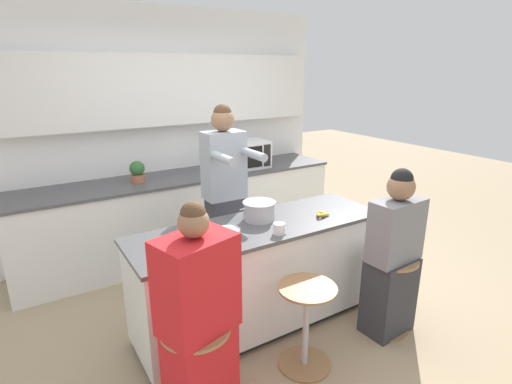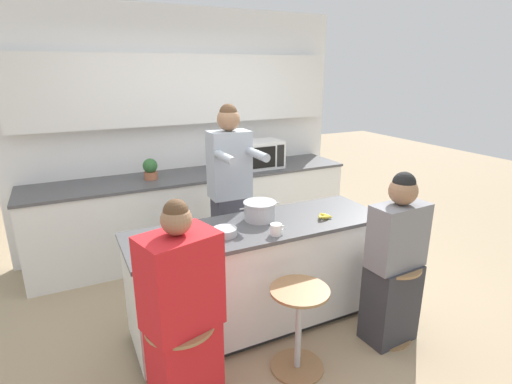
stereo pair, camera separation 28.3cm
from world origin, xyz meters
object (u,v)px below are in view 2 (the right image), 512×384
bar_stool_center (299,323)px  microwave (260,154)px  person_seated_near (394,267)px  banana_bunch (324,216)px  cooking_pot (260,211)px  kitchen_island (260,275)px  bar_stool_rightmost (390,295)px  person_cooking (230,201)px  person_wrapped_blanket (183,321)px  bar_stool_leftmost (182,362)px  coffee_cup_near (276,229)px  fruit_bowl (191,242)px  potted_plant (150,169)px

bar_stool_center → microwave: bearing=70.0°
person_seated_near → banana_bunch: bearing=117.2°
cooking_pot → kitchen_island: bearing=-116.8°
bar_stool_rightmost → microwave: bearing=91.2°
person_cooking → banana_bunch: bearing=-55.1°
bar_stool_center → person_wrapped_blanket: bearing=-177.9°
kitchen_island → banana_bunch: (0.52, -0.12, 0.46)m
kitchen_island → bar_stool_leftmost: bearing=-143.5°
coffee_cup_near → person_cooking: bearing=90.4°
person_cooking → banana_bunch: 0.90m
bar_stool_rightmost → fruit_bowl: size_ratio=2.79×
bar_stool_rightmost → banana_bunch: size_ratio=4.34×
person_cooking → banana_bunch: size_ratio=12.05×
person_wrapped_blanket → cooking_pot: person_wrapped_blanket is taller
bar_stool_center → coffee_cup_near: 0.67m
kitchen_island → cooking_pot: cooking_pot is taller
bar_stool_leftmost → person_wrapped_blanket: (0.01, -0.01, 0.29)m
kitchen_island → person_seated_near: (0.82, -0.63, 0.17)m
kitchen_island → person_cooking: 0.76m
cooking_pot → bar_stool_rightmost: bearing=-42.4°
cooking_pot → person_seated_near: bearing=-43.4°
coffee_cup_near → cooking_pot: bearing=84.5°
person_cooking → microwave: size_ratio=3.47×
bar_stool_rightmost → potted_plant: bearing=120.9°
cooking_pot → bar_stool_center: bearing=-94.1°
banana_bunch → bar_stool_leftmost: bearing=-159.9°
fruit_bowl → person_seated_near: bearing=-19.2°
person_wrapped_blanket → microwave: bearing=38.5°
potted_plant → coffee_cup_near: bearing=-74.4°
bar_stool_leftmost → bar_stool_rightmost: (1.66, 0.00, 0.00)m
person_wrapped_blanket → kitchen_island: bearing=22.3°
person_cooking → kitchen_island: bearing=-90.8°
bar_stool_rightmost → person_seated_near: 0.25m
cooking_pot → bar_stool_leftmost: bearing=-141.0°
fruit_bowl → coffee_cup_near: coffee_cup_near is taller
bar_stool_center → microwave: size_ratio=1.25×
banana_bunch → kitchen_island: bearing=167.3°
kitchen_island → person_seated_near: bearing=-37.4°
person_seated_near → banana_bunch: size_ratio=9.30×
banana_bunch → cooking_pot: bearing=155.2°
microwave → fruit_bowl: bearing=-129.3°
person_wrapped_blanket → fruit_bowl: (0.22, 0.49, 0.25)m
person_wrapped_blanket → cooking_pot: size_ratio=4.00×
fruit_bowl → coffee_cup_near: bearing=-8.7°
coffee_cup_near → banana_bunch: size_ratio=0.80×
person_cooking → coffee_cup_near: person_cooking is taller
bar_stool_leftmost → banana_bunch: size_ratio=4.34×
kitchen_island → potted_plant: (-0.49, 1.60, 0.58)m
person_seated_near → potted_plant: bearing=117.3°
bar_stool_rightmost → person_seated_near: (-0.01, -0.02, 0.25)m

